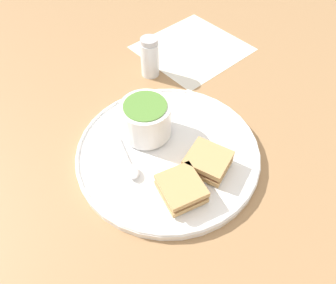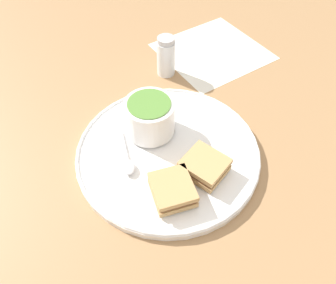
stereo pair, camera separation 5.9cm
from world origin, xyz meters
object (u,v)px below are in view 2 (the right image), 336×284
Objects in this scene: sandwich_half_near at (173,190)px; spoon at (128,164)px; salt_shaker at (166,56)px; sandwich_half_far at (205,166)px; soup_bowl at (150,117)px.

spoon is at bearing -81.01° from sandwich_half_near.
spoon is at bearing 33.07° from salt_shaker.
soup_bowl is at bearing -88.86° from sandwich_half_far.
salt_shaker is at bearing -120.76° from sandwich_half_far.
salt_shaker is at bearing 151.95° from spoon.
soup_bowl is 1.19× the size of sandwich_half_far.
soup_bowl is 0.10m from spoon.
soup_bowl is 0.16m from sandwich_half_near.
spoon is (0.09, 0.04, -0.03)m from soup_bowl.
spoon is 1.12× the size of sandwich_half_near.
spoon is 0.30m from salt_shaker.
sandwich_half_far is at bearing 59.24° from salt_shaker.
sandwich_half_near is at bearing -3.19° from sandwich_half_far.
sandwich_half_far reaches higher than spoon.
sandwich_half_far is at bearing 91.14° from soup_bowl.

